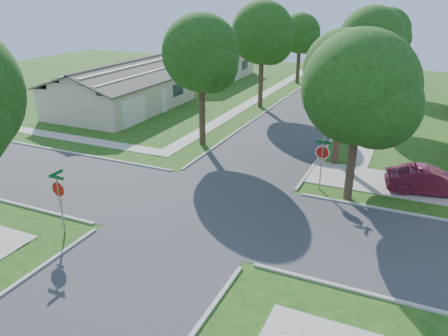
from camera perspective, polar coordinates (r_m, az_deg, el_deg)
ground at (r=21.99m, az=-2.53°, el=-5.33°), size 100.00×100.00×0.00m
road_ns at (r=21.99m, az=-2.53°, el=-5.32°), size 7.00×100.00×0.02m
sidewalk_ne at (r=44.63m, az=20.26°, el=7.56°), size 1.20×40.00×0.04m
sidewalk_nw at (r=47.01m, az=5.21°, el=9.49°), size 1.20×40.00×0.04m
driveway at (r=26.49m, az=20.24°, el=-1.78°), size 8.80×3.60×0.05m
stop_sign_sw at (r=20.29m, az=-20.78°, el=-2.92°), size 1.05×0.80×2.98m
stop_sign_ne at (r=23.88m, az=12.71°, el=1.71°), size 1.05×0.80×2.98m
tree_e_near at (r=27.09m, az=15.48°, el=11.76°), size 4.97×4.80×8.28m
tree_e_mid at (r=38.81m, az=18.75°, el=15.18°), size 5.59×5.40×9.21m
tree_e_far at (r=51.73m, az=20.49°, el=16.09°), size 5.17×5.00×8.72m
tree_w_near at (r=29.95m, az=-2.92°, el=14.32°), size 5.38×5.20×8.97m
tree_w_mid at (r=40.88m, az=5.10°, el=16.82°), size 5.80×5.60×9.56m
tree_w_far at (r=53.36m, az=9.95°, el=16.71°), size 4.76×4.60×8.04m
tree_ne_corner at (r=22.20m, az=17.43°, el=9.32°), size 5.80×5.60×8.66m
house_nw_near at (r=41.75m, az=-13.11°, el=9.55°), size 8.42×13.60×4.23m
house_nw_far at (r=55.98m, az=-2.44°, el=13.12°), size 8.42×13.60×4.23m
car_driveway at (r=25.80m, az=25.18°, el=-1.50°), size 4.60×2.39×1.44m
car_curb_east at (r=50.45m, az=17.71°, el=10.24°), size 1.96×4.37×1.46m
car_curb_west at (r=57.93m, az=12.80°, el=12.10°), size 2.01×4.89×1.42m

